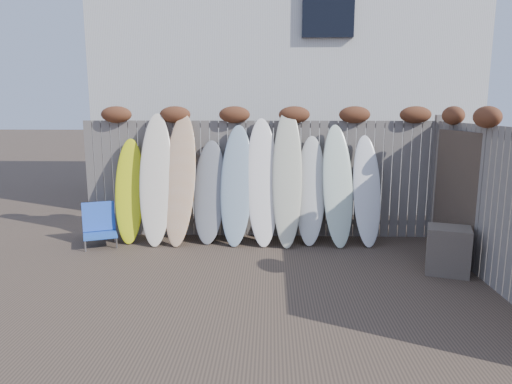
{
  "coord_description": "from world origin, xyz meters",
  "views": [
    {
      "loc": [
        0.22,
        -5.36,
        2.22
      ],
      "look_at": [
        0.0,
        1.2,
        1.0
      ],
      "focal_mm": 32.0,
      "sensor_mm": 36.0,
      "label": 1
    }
  ],
  "objects_px": {
    "wooden_crate": "(448,250)",
    "surfboard_0": "(130,191)",
    "beach_chair": "(99,226)",
    "lattice_panel": "(458,197)"
  },
  "relations": [
    {
      "from": "wooden_crate",
      "to": "surfboard_0",
      "type": "bearing_deg",
      "value": 163.64
    },
    {
      "from": "beach_chair",
      "to": "lattice_panel",
      "type": "xyz_separation_m",
      "value": [
        5.52,
        -0.53,
        0.63
      ]
    },
    {
      "from": "beach_chair",
      "to": "surfboard_0",
      "type": "height_order",
      "value": "surfboard_0"
    },
    {
      "from": "surfboard_0",
      "to": "beach_chair",
      "type": "bearing_deg",
      "value": -154.4
    },
    {
      "from": "lattice_panel",
      "to": "surfboard_0",
      "type": "distance_m",
      "value": 5.14
    },
    {
      "from": "wooden_crate",
      "to": "lattice_panel",
      "type": "distance_m",
      "value": 0.93
    },
    {
      "from": "wooden_crate",
      "to": "lattice_panel",
      "type": "relative_size",
      "value": 0.34
    },
    {
      "from": "wooden_crate",
      "to": "surfboard_0",
      "type": "relative_size",
      "value": 0.36
    },
    {
      "from": "beach_chair",
      "to": "lattice_panel",
      "type": "height_order",
      "value": "lattice_panel"
    },
    {
      "from": "beach_chair",
      "to": "wooden_crate",
      "type": "height_order",
      "value": "beach_chair"
    }
  ]
}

